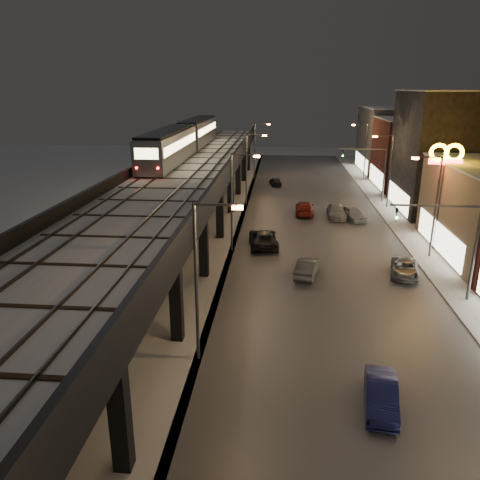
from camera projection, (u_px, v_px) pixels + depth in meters
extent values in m
cube|color=#46474D|center=(318.00, 240.00, 46.25)|extent=(17.00, 120.00, 0.06)
cube|color=#9FA1A8|center=(422.00, 243.00, 45.42)|extent=(4.00, 120.00, 0.14)
cube|color=#9FA1A8|center=(184.00, 237.00, 47.37)|extent=(11.00, 120.00, 0.06)
cube|color=black|center=(175.00, 187.00, 42.73)|extent=(9.00, 100.00, 1.00)
cube|color=black|center=(120.00, 412.00, 17.85)|extent=(0.70, 0.70, 5.30)
cube|color=black|center=(17.00, 351.00, 17.37)|extent=(8.00, 0.60, 0.50)
cube|color=black|center=(54.00, 295.00, 27.92)|extent=(0.70, 0.70, 5.30)
cube|color=black|center=(176.00, 299.00, 27.31)|extent=(0.70, 0.70, 5.30)
cube|color=black|center=(111.00, 257.00, 26.84)|extent=(8.00, 0.60, 0.50)
cube|color=black|center=(112.00, 242.00, 37.39)|extent=(0.70, 0.70, 5.30)
cube|color=black|center=(204.00, 245.00, 36.78)|extent=(0.70, 0.70, 5.30)
cube|color=black|center=(156.00, 213.00, 36.30)|extent=(8.00, 0.60, 0.50)
cube|color=black|center=(147.00, 211.00, 46.85)|extent=(0.70, 0.70, 5.30)
cube|color=black|center=(220.00, 212.00, 46.24)|extent=(0.70, 0.70, 5.30)
cube|color=black|center=(182.00, 187.00, 45.77)|extent=(8.00, 0.60, 0.50)
cube|color=black|center=(170.00, 190.00, 56.32)|extent=(0.70, 0.70, 5.30)
cube|color=black|center=(231.00, 191.00, 55.71)|extent=(0.70, 0.70, 5.30)
cube|color=black|center=(199.00, 170.00, 55.23)|extent=(8.00, 0.60, 0.50)
cube|color=black|center=(186.00, 175.00, 65.78)|extent=(0.70, 0.70, 5.30)
cube|color=black|center=(238.00, 176.00, 65.17)|extent=(0.70, 0.70, 5.30)
cube|color=black|center=(211.00, 158.00, 64.70)|extent=(8.00, 0.60, 0.50)
cube|color=black|center=(198.00, 164.00, 75.25)|extent=(0.70, 0.70, 5.30)
cube|color=black|center=(244.00, 165.00, 74.64)|extent=(0.70, 0.70, 5.30)
cube|color=black|center=(221.00, 149.00, 74.16)|extent=(8.00, 0.60, 0.50)
cube|color=black|center=(207.00, 155.00, 84.71)|extent=(0.70, 0.70, 5.30)
cube|color=black|center=(248.00, 156.00, 84.10)|extent=(0.70, 0.70, 5.30)
cube|color=black|center=(228.00, 142.00, 83.63)|extent=(8.00, 0.60, 0.50)
cube|color=#B2B7C1|center=(175.00, 180.00, 42.54)|extent=(8.40, 100.00, 0.16)
cube|color=#332D28|center=(140.00, 178.00, 42.76)|extent=(0.08, 98.00, 0.16)
cube|color=#332D28|center=(156.00, 178.00, 42.64)|extent=(0.08, 98.00, 0.16)
cube|color=#332D28|center=(189.00, 179.00, 42.39)|extent=(0.08, 98.00, 0.16)
cube|color=#332D28|center=(204.00, 179.00, 42.27)|extent=(0.08, 98.00, 0.16)
cube|color=black|center=(126.00, 221.00, 29.26)|extent=(7.80, 0.24, 0.06)
cube|color=black|center=(179.00, 175.00, 44.40)|extent=(7.80, 0.24, 0.06)
cube|color=black|center=(206.00, 153.00, 59.55)|extent=(7.80, 0.24, 0.06)
cube|color=black|center=(221.00, 139.00, 74.69)|extent=(7.80, 0.24, 0.06)
cube|color=black|center=(222.00, 176.00, 42.04)|extent=(0.30, 100.00, 1.10)
cube|color=black|center=(128.00, 174.00, 42.76)|extent=(0.30, 100.00, 1.10)
cube|color=#FFF8CB|center=(439.00, 237.00, 42.06)|extent=(0.10, 12.00, 2.40)
cube|color=black|center=(455.00, 153.00, 55.02)|extent=(12.00, 13.00, 14.00)
cube|color=#FFF8CB|center=(397.00, 197.00, 57.21)|extent=(0.10, 10.40, 2.40)
cube|color=#B2B7C1|center=(464.00, 90.00, 52.81)|extent=(12.20, 13.20, 0.16)
cube|color=#57221E|center=(420.00, 154.00, 68.90)|extent=(12.00, 12.00, 10.00)
cube|color=#FFF8CB|center=(376.00, 177.00, 70.46)|extent=(0.10, 9.60, 2.40)
cube|color=#B2B7C1|center=(424.00, 119.00, 67.31)|extent=(12.20, 12.20, 0.16)
cube|color=#3F4043|center=(398.00, 141.00, 81.99)|extent=(12.00, 16.00, 11.00)
cube|color=#FFF8CB|center=(361.00, 162.00, 83.71)|extent=(0.10, 12.80, 2.40)
cube|color=#B2B7C1|center=(401.00, 108.00, 80.25)|extent=(12.20, 16.20, 0.16)
cylinder|color=#38383A|center=(196.00, 285.00, 24.71)|extent=(0.18, 0.18, 9.00)
cube|color=#38383A|center=(216.00, 205.00, 23.25)|extent=(2.20, 0.12, 0.12)
cube|color=orange|center=(238.00, 207.00, 23.20)|extent=(0.55, 0.28, 0.18)
cylinder|color=#38383A|center=(232.00, 204.00, 41.75)|extent=(0.18, 0.18, 9.00)
cube|color=#38383A|center=(244.00, 155.00, 40.28)|extent=(2.20, 0.12, 0.12)
cube|color=orange|center=(257.00, 156.00, 40.23)|extent=(0.55, 0.28, 0.18)
cylinder|color=#38383A|center=(436.00, 208.00, 40.29)|extent=(0.18, 0.18, 9.00)
cube|color=#38383A|center=(429.00, 157.00, 39.01)|extent=(2.20, 0.12, 0.12)
cube|color=orange|center=(415.00, 158.00, 39.14)|extent=(0.55, 0.28, 0.18)
cylinder|color=#38383A|center=(246.00, 170.00, 58.79)|extent=(0.18, 0.18, 9.00)
cube|color=#38383A|center=(255.00, 135.00, 57.32)|extent=(2.20, 0.12, 0.12)
cube|color=orange|center=(264.00, 136.00, 57.27)|extent=(0.55, 0.28, 0.18)
cylinder|color=#38383A|center=(390.00, 172.00, 57.33)|extent=(0.18, 0.18, 9.00)
cube|color=#38383A|center=(384.00, 136.00, 56.04)|extent=(2.20, 0.12, 0.12)
cube|color=orange|center=(375.00, 137.00, 56.17)|extent=(0.55, 0.28, 0.18)
cylinder|color=#38383A|center=(255.00, 151.00, 75.82)|extent=(0.18, 0.18, 9.00)
cube|color=#38383A|center=(262.00, 124.00, 74.36)|extent=(2.20, 0.12, 0.12)
cube|color=orange|center=(269.00, 124.00, 74.30)|extent=(0.55, 0.28, 0.18)
cylinder|color=#38383A|center=(366.00, 153.00, 74.36)|extent=(0.18, 0.18, 9.00)
cube|color=#38383A|center=(361.00, 124.00, 73.08)|extent=(2.20, 0.12, 0.12)
cube|color=orange|center=(354.00, 125.00, 73.21)|extent=(0.55, 0.28, 0.18)
cylinder|color=#38383A|center=(474.00, 255.00, 32.08)|extent=(0.20, 0.20, 7.00)
cube|color=#38383A|center=(436.00, 206.00, 31.27)|extent=(6.00, 0.12, 0.12)
imported|color=black|center=(397.00, 212.00, 31.63)|extent=(0.20, 0.16, 1.00)
sphere|color=#0CFF26|center=(397.00, 216.00, 31.57)|extent=(0.18, 0.18, 0.18)
cylinder|color=#38383A|center=(384.00, 176.00, 60.48)|extent=(0.20, 0.20, 7.00)
cube|color=#38383A|center=(363.00, 149.00, 59.67)|extent=(6.00, 0.12, 0.12)
imported|color=black|center=(343.00, 153.00, 60.03)|extent=(0.20, 0.16, 1.00)
sphere|color=#0CFF26|center=(343.00, 155.00, 59.96)|extent=(0.18, 0.18, 0.18)
cube|color=gray|center=(169.00, 147.00, 50.36)|extent=(2.87, 17.34, 3.27)
cube|color=black|center=(168.00, 131.00, 49.82)|extent=(2.58, 16.84, 0.25)
cube|color=#FFE899|center=(155.00, 143.00, 50.34)|extent=(0.05, 15.85, 0.89)
cube|color=#FFE899|center=(182.00, 143.00, 50.11)|extent=(0.05, 15.85, 0.89)
cube|color=gray|center=(198.00, 132.00, 67.79)|extent=(2.87, 17.34, 3.27)
cube|color=black|center=(198.00, 119.00, 67.24)|extent=(2.58, 16.84, 0.25)
cube|color=#FFE899|center=(188.00, 129.00, 67.77)|extent=(0.05, 15.85, 0.89)
cube|color=#FFE899|center=(208.00, 129.00, 67.53)|extent=(0.05, 15.85, 0.89)
cube|color=#FFE899|center=(146.00, 154.00, 41.99)|extent=(2.18, 0.05, 0.99)
sphere|color=#FF0C0C|center=(136.00, 168.00, 42.46)|extent=(0.20, 0.20, 0.20)
sphere|color=#FF0C0C|center=(158.00, 168.00, 42.30)|extent=(0.20, 0.20, 0.20)
imported|color=#46484D|center=(307.00, 268.00, 37.36)|extent=(2.34, 4.41, 1.38)
imported|color=black|center=(263.00, 239.00, 44.28)|extent=(3.13, 5.75, 1.53)
imported|color=maroon|center=(305.00, 208.00, 55.39)|extent=(2.26, 5.25, 1.51)
imported|color=black|center=(275.00, 182.00, 71.75)|extent=(2.12, 3.87, 1.25)
imported|color=#121647|center=(381.00, 396.00, 21.93)|extent=(2.01, 4.30, 1.36)
imported|color=slate|center=(405.00, 269.00, 37.38)|extent=(2.95, 4.76, 1.23)
imported|color=gray|center=(336.00, 212.00, 53.90)|extent=(2.14, 5.06, 1.46)
imported|color=#9699A6|center=(353.00, 214.00, 53.02)|extent=(3.05, 4.83, 1.53)
cylinder|color=#38383A|center=(439.00, 209.00, 42.37)|extent=(0.24, 0.24, 7.92)
cube|color=#FF0C0C|center=(445.00, 162.00, 41.04)|extent=(2.77, 0.25, 0.49)
torus|color=#FFBE00|center=(439.00, 153.00, 40.84)|extent=(1.63, 0.71, 1.60)
torus|color=#FFBE00|center=(454.00, 153.00, 40.74)|extent=(1.63, 0.71, 1.60)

